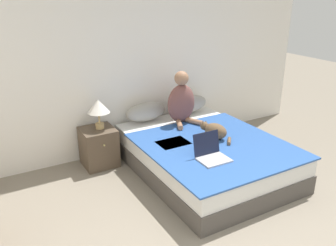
{
  "coord_description": "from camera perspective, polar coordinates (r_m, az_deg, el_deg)",
  "views": [
    {
      "loc": [
        -2.02,
        -1.12,
        2.24
      ],
      "look_at": [
        -0.18,
        2.09,
        0.81
      ],
      "focal_mm": 38.0,
      "sensor_mm": 36.0,
      "label": 1
    }
  ],
  "objects": [
    {
      "name": "wall_back",
      "position": [
        4.96,
        -5.25,
        9.88
      ],
      "size": [
        5.83,
        0.05,
        2.55
      ],
      "color": "white",
      "rests_on": "ground_plane"
    },
    {
      "name": "nightstand",
      "position": [
        4.78,
        -11.03,
        -3.78
      ],
      "size": [
        0.43,
        0.45,
        0.51
      ],
      "color": "brown",
      "rests_on": "ground_plane"
    },
    {
      "name": "laptop_open",
      "position": [
        3.95,
        6.96,
        -4.93
      ],
      "size": [
        0.34,
        0.32,
        0.27
      ],
      "rotation": [
        0.0,
        0.0,
        -0.01
      ],
      "color": "#B7B7BC",
      "rests_on": "bed"
    },
    {
      "name": "cat_tabby",
      "position": [
        4.45,
        7.48,
        -1.23
      ],
      "size": [
        0.28,
        0.48,
        0.19
      ],
      "rotation": [
        0.0,
        0.0,
        1.91
      ],
      "color": "brown",
      "rests_on": "bed"
    },
    {
      "name": "pillow_far",
      "position": [
        5.32,
        3.35,
        3.07
      ],
      "size": [
        0.6,
        0.23,
        0.27
      ],
      "color": "gray",
      "rests_on": "bed"
    },
    {
      "name": "table_lamp",
      "position": [
        4.6,
        -11.1,
        2.52
      ],
      "size": [
        0.29,
        0.29,
        0.4
      ],
      "color": "tan",
      "rests_on": "nightstand"
    },
    {
      "name": "person_sitting",
      "position": [
        4.88,
        2.17,
        3.48
      ],
      "size": [
        0.41,
        0.4,
        0.72
      ],
      "color": "brown",
      "rests_on": "bed"
    },
    {
      "name": "pillow_near",
      "position": [
        4.98,
        -3.56,
        1.8
      ],
      "size": [
        0.6,
        0.23,
        0.27
      ],
      "color": "gray",
      "rests_on": "bed"
    },
    {
      "name": "bed",
      "position": [
        4.55,
        5.91,
        -5.22
      ],
      "size": [
        1.63,
        2.15,
        0.46
      ],
      "color": "#4C4742",
      "rests_on": "ground_plane"
    }
  ]
}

